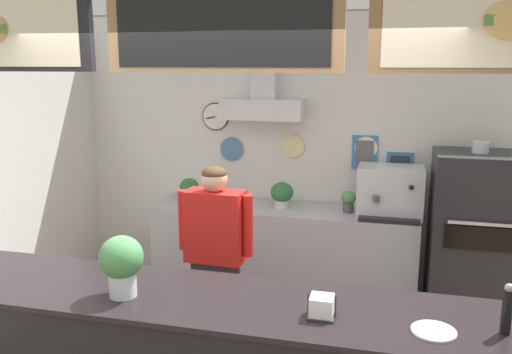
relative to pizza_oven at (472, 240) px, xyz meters
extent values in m
cube|color=gray|center=(-1.67, 0.54, 0.63)|extent=(4.74, 0.12, 2.83)
cube|color=silver|center=(-1.67, 0.47, 0.63)|extent=(4.70, 0.01, 2.79)
cylinder|color=black|center=(-2.54, 0.46, 0.99)|extent=(0.29, 0.02, 0.29)
cylinder|color=white|center=(-2.54, 0.45, 0.99)|extent=(0.27, 0.01, 0.27)
cube|color=black|center=(-2.59, 0.44, 0.98)|extent=(0.10, 0.01, 0.03)
cylinder|color=teal|center=(-2.37, 0.46, 0.65)|extent=(0.25, 0.02, 0.25)
cylinder|color=beige|center=(-1.72, 0.46, 0.71)|extent=(0.23, 0.02, 0.23)
cylinder|color=white|center=(-0.99, 0.46, 0.72)|extent=(0.22, 0.02, 0.22)
cube|color=teal|center=(-1.00, 0.46, 0.67)|extent=(0.25, 0.02, 0.34)
cube|color=#5C5C5C|center=(-1.00, 0.45, 0.67)|extent=(0.18, 0.01, 0.24)
cube|color=teal|center=(-0.65, 0.46, 0.57)|extent=(0.26, 0.02, 0.23)
cube|color=#333333|center=(-0.65, 0.45, 0.57)|extent=(0.19, 0.01, 0.17)
cube|color=silver|center=(-1.99, 0.28, 1.10)|extent=(0.81, 0.39, 0.20)
cube|color=silver|center=(-1.99, 0.36, 1.59)|extent=(0.24, 0.24, 0.79)
cube|color=#9E754C|center=(-1.67, -2.03, 1.73)|extent=(1.33, 0.05, 0.47)
cube|color=black|center=(-1.67, -2.05, 1.73)|extent=(1.20, 0.01, 0.42)
cube|color=olive|center=(-0.22, -2.03, 1.73)|extent=(1.33, 0.05, 0.47)
cube|color=black|center=(-1.67, -2.28, 0.26)|extent=(3.44, 0.72, 0.03)
cube|color=#A3A5AD|center=(-1.75, 0.14, -0.33)|extent=(2.59, 0.63, 0.92)
cube|color=gray|center=(-1.75, 0.14, -0.62)|extent=(2.46, 0.58, 0.02)
cube|color=#232326|center=(0.00, 0.00, 0.00)|extent=(0.74, 0.67, 1.57)
cube|color=black|center=(0.00, -0.34, 0.12)|extent=(0.55, 0.02, 0.20)
cube|color=silver|center=(0.00, -0.36, 0.25)|extent=(0.52, 0.02, 0.02)
cylinder|color=silver|center=(0.00, 0.00, 0.83)|extent=(0.14, 0.14, 0.10)
cube|color=#232328|center=(-2.03, -1.14, -0.38)|extent=(0.35, 0.22, 0.82)
cube|color=red|center=(-2.03, -1.14, 0.31)|extent=(0.46, 0.24, 0.56)
cylinder|color=red|center=(-1.76, -1.15, 0.34)|extent=(0.08, 0.08, 0.47)
cylinder|color=red|center=(-2.29, -1.13, 0.34)|extent=(0.08, 0.08, 0.47)
sphere|color=#D8AD8E|center=(-2.03, -1.14, 0.68)|extent=(0.20, 0.20, 0.20)
ellipsoid|color=#4C331E|center=(-2.03, -1.14, 0.73)|extent=(0.19, 0.19, 0.11)
cube|color=silver|center=(-0.73, 0.12, 0.37)|extent=(0.60, 0.38, 0.47)
cylinder|color=#4C4C51|center=(-0.85, -0.10, 0.35)|extent=(0.06, 0.06, 0.06)
cube|color=black|center=(-0.73, -0.11, 0.16)|extent=(0.54, 0.10, 0.04)
sphere|color=black|center=(-0.55, -0.09, 0.47)|extent=(0.04, 0.04, 0.04)
cylinder|color=#4C4C51|center=(-2.72, 0.12, 0.18)|extent=(0.14, 0.14, 0.10)
ellipsoid|color=#2D6638|center=(-2.72, 0.12, 0.30)|extent=(0.20, 0.20, 0.18)
cylinder|color=beige|center=(-1.76, 0.14, 0.18)|extent=(0.14, 0.14, 0.08)
ellipsoid|color=#2D6638|center=(-1.76, 0.14, 0.29)|extent=(0.22, 0.22, 0.20)
cylinder|color=#4C4C51|center=(-2.41, 0.11, 0.17)|extent=(0.10, 0.10, 0.07)
ellipsoid|color=#387A3D|center=(-2.41, 0.11, 0.25)|extent=(0.15, 0.15, 0.14)
cylinder|color=#4C4C51|center=(-1.12, 0.14, 0.18)|extent=(0.10, 0.10, 0.10)
ellipsoid|color=#47894C|center=(-1.12, 0.14, 0.28)|extent=(0.14, 0.14, 0.13)
cylinder|color=silver|center=(-2.15, -2.38, 0.34)|extent=(0.15, 0.15, 0.14)
cylinder|color=gray|center=(-2.15, -2.38, 0.30)|extent=(0.14, 0.14, 0.05)
ellipsoid|color=#47894C|center=(-2.15, -2.38, 0.50)|extent=(0.24, 0.24, 0.24)
cylinder|color=black|center=(-0.17, -2.31, 0.38)|extent=(0.05, 0.05, 0.22)
sphere|color=gray|center=(-0.17, -2.31, 0.51)|extent=(0.04, 0.04, 0.04)
cube|color=#262628|center=(-1.05, -2.35, 0.28)|extent=(0.14, 0.14, 0.01)
cylinder|color=#262628|center=(-1.12, -2.35, 0.34)|extent=(0.01, 0.01, 0.13)
cylinder|color=#262628|center=(-0.98, -2.35, 0.34)|extent=(0.01, 0.01, 0.13)
cube|color=white|center=(-1.05, -2.35, 0.33)|extent=(0.12, 0.12, 0.11)
cylinder|color=white|center=(-0.50, -2.39, 0.28)|extent=(0.21, 0.21, 0.01)
camera|label=1|loc=(-0.75, -4.89, 1.55)|focal=37.64mm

